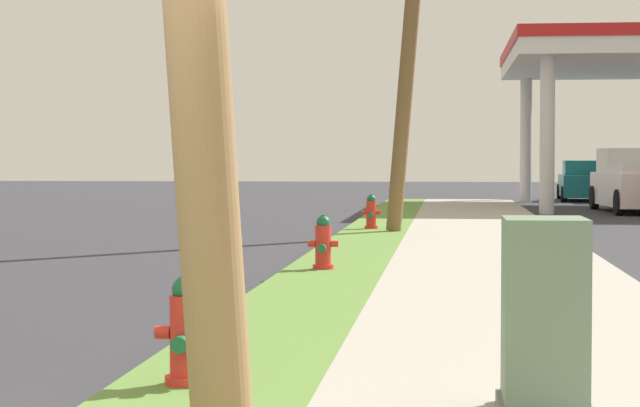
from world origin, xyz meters
TOP-DOWN VIEW (x-y plane):
  - fire_hydrant_nearest at (0.51, 3.16)m, footprint 0.42×0.38m
  - fire_hydrant_second at (0.55, 11.49)m, footprint 0.42×0.38m
  - fire_hydrant_third at (0.59, 20.93)m, footprint 0.42×0.37m
  - utility_cabinet at (2.82, 2.50)m, footprint 0.54×0.68m
  - car_teal_by_near_pump at (7.57, 42.35)m, footprint 2.12×4.58m
  - truck_white_at_forecourt at (8.02, 32.28)m, footprint 2.33×5.48m

SIDE VIEW (x-z plane):
  - fire_hydrant_nearest at x=0.51m, z-range 0.07..0.82m
  - fire_hydrant_second at x=0.55m, z-range 0.07..0.82m
  - fire_hydrant_third at x=0.59m, z-range 0.07..0.82m
  - utility_cabinet at x=2.82m, z-range 0.08..1.24m
  - car_teal_by_near_pump at x=7.57m, z-range -0.07..1.51m
  - truck_white_at_forecourt at x=8.02m, z-range -0.07..1.90m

